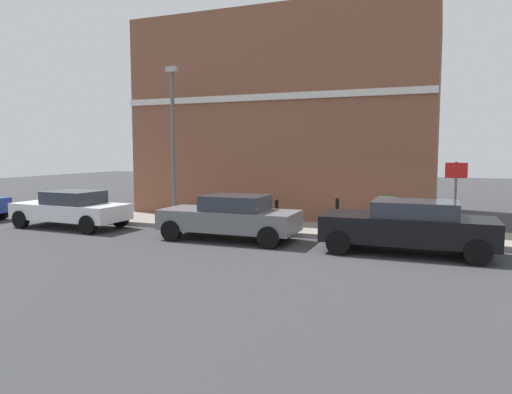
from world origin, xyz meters
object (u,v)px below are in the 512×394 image
car_grey (231,217)px  car_black (408,226)px  bollard_near_cabinet (337,212)px  bollard_far_kerb (277,214)px  lamppost (173,136)px  street_sign (455,189)px  utility_cabinet (387,216)px  car_white (71,209)px

car_grey → car_black: bearing=179.6°
bollard_near_cabinet → bollard_far_kerb: bearing=121.4°
bollard_near_cabinet → lamppost: lamppost is taller
car_black → street_sign: size_ratio=1.96×
bollard_near_cabinet → car_grey: bearing=131.5°
lamppost → bollard_far_kerb: bearing=-101.3°
car_grey → utility_cabinet: bearing=-152.4°
car_grey → car_white: 6.30m
car_black → car_grey: bearing=-0.7°
bollard_far_kerb → car_white: bearing=100.6°
bollard_near_cabinet → car_black: bearing=-135.2°
car_grey → car_white: size_ratio=1.01×
car_white → bollard_near_cabinet: bearing=-163.2°
car_white → lamppost: bearing=-140.2°
car_grey → street_sign: size_ratio=1.86×
street_sign → lamppost: 9.99m
car_white → bollard_far_kerb: bearing=-167.7°
car_black → car_white: bearing=-0.9°
car_white → bollard_near_cabinet: car_white is taller
street_sign → lamppost: bearing=85.6°
car_black → utility_cabinet: car_black is taller
car_black → lamppost: (2.27, 8.66, 2.54)m
car_black → lamppost: bearing=-15.5°
car_black → lamppost: lamppost is taller
car_grey → lamppost: 4.85m
utility_cabinet → bollard_far_kerb: utility_cabinet is taller
car_black → car_grey: (-0.02, 5.25, -0.03)m
car_grey → street_sign: street_sign is taller
bollard_far_kerb → street_sign: street_sign is taller
car_grey → lamppost: (2.29, 3.42, 2.57)m
bollard_far_kerb → street_sign: 5.47m
car_black → car_grey: size_ratio=1.05×
car_white → lamppost: lamppost is taller
car_grey → car_white: car_grey is taller
car_black → utility_cabinet: bearing=-71.9°
car_black → bollard_far_kerb: 4.44m
car_grey → utility_cabinet: (2.38, -4.44, -0.05)m
car_black → bollard_near_cabinet: (2.46, 2.44, -0.05)m
bollard_far_kerb → lamppost: size_ratio=0.18×
utility_cabinet → street_sign: size_ratio=0.50×
bollard_far_kerb → utility_cabinet: bearing=-73.9°
car_black → bollard_near_cabinet: bearing=-46.0°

